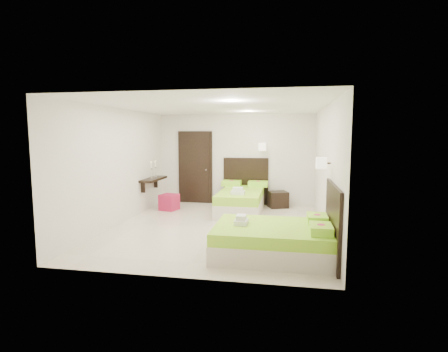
% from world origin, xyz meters
% --- Properties ---
extents(floor, '(5.50, 5.50, 0.00)m').
position_xyz_m(floor, '(0.00, 0.00, 0.00)').
color(floor, beige).
rests_on(floor, ground).
extents(bed_single, '(1.30, 2.17, 1.79)m').
position_xyz_m(bed_single, '(0.31, 1.76, 0.33)').
color(bed_single, beige).
rests_on(bed_single, ground).
extents(bed_double, '(1.95, 1.66, 1.61)m').
position_xyz_m(bed_double, '(1.35, -1.57, 0.29)').
color(bed_double, beige).
rests_on(bed_double, ground).
extents(nightstand, '(0.62, 0.59, 0.45)m').
position_xyz_m(nightstand, '(1.25, 2.41, 0.22)').
color(nightstand, black).
rests_on(nightstand, ground).
extents(ottoman, '(0.52, 0.52, 0.42)m').
position_xyz_m(ottoman, '(-1.63, 1.54, 0.21)').
color(ottoman, maroon).
rests_on(ottoman, ground).
extents(door, '(1.02, 0.15, 2.14)m').
position_xyz_m(door, '(-1.20, 2.70, 1.05)').
color(door, black).
rests_on(door, ground).
extents(console_shelf, '(0.35, 1.20, 0.78)m').
position_xyz_m(console_shelf, '(-2.08, 1.60, 0.82)').
color(console_shelf, black).
rests_on(console_shelf, ground).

